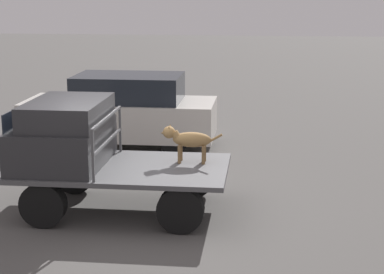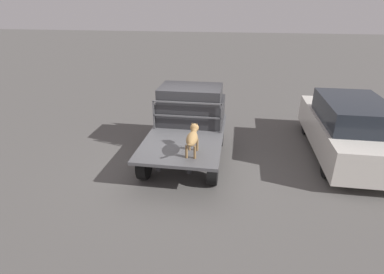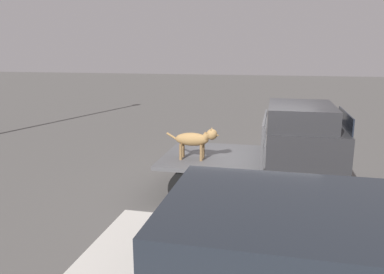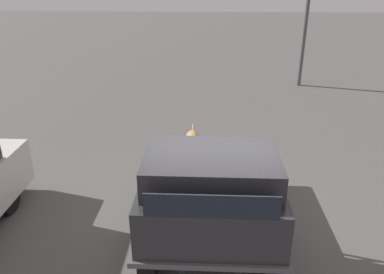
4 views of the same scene
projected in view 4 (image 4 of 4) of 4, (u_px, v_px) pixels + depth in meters
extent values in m
plane|color=#514F4C|center=(209.00, 229.00, 6.57)|extent=(80.00, 80.00, 0.00)
cylinder|color=black|center=(271.00, 258.00, 5.37)|extent=(0.74, 0.24, 0.74)
cylinder|color=black|center=(149.00, 254.00, 5.45)|extent=(0.74, 0.24, 0.74)
cylinder|color=black|center=(254.00, 180.00, 7.40)|extent=(0.74, 0.24, 0.74)
cylinder|color=black|center=(166.00, 178.00, 7.47)|extent=(0.74, 0.24, 0.74)
cube|color=black|center=(232.00, 199.00, 6.30)|extent=(3.29, 0.10, 0.18)
cube|color=black|center=(189.00, 198.00, 6.33)|extent=(3.29, 0.10, 0.18)
cube|color=#4C4C4F|center=(210.00, 192.00, 6.26)|extent=(3.58, 2.07, 0.08)
cube|color=#28282B|center=(211.00, 208.00, 5.17)|extent=(1.43, 1.95, 0.69)
cube|color=#28282B|center=(212.00, 168.00, 5.05)|extent=(1.21, 1.80, 0.42)
cube|color=black|center=(212.00, 207.00, 4.33)|extent=(0.02, 1.60, 0.32)
cube|color=#4C4C4F|center=(272.00, 176.00, 5.82)|extent=(0.04, 0.04, 0.85)
cube|color=#4C4C4F|center=(150.00, 173.00, 5.90)|extent=(0.04, 0.04, 0.85)
cube|color=#4C4C4F|center=(211.00, 151.00, 5.69)|extent=(0.04, 1.91, 0.04)
cube|color=#4C4C4F|center=(211.00, 174.00, 5.86)|extent=(0.04, 1.91, 0.04)
cylinder|color=brown|center=(197.00, 156.00, 7.06)|extent=(0.06, 0.06, 0.32)
cylinder|color=brown|center=(186.00, 155.00, 7.07)|extent=(0.06, 0.06, 0.32)
cylinder|color=brown|center=(197.00, 146.00, 7.44)|extent=(0.06, 0.06, 0.32)
cylinder|color=brown|center=(188.00, 146.00, 7.45)|extent=(0.06, 0.06, 0.32)
ellipsoid|color=olive|center=(192.00, 139.00, 7.15)|extent=(0.67, 0.26, 0.26)
sphere|color=brown|center=(192.00, 145.00, 7.00)|extent=(0.12, 0.12, 0.12)
cylinder|color=olive|center=(191.00, 142.00, 6.87)|extent=(0.19, 0.14, 0.18)
sphere|color=olive|center=(191.00, 142.00, 6.74)|extent=(0.21, 0.21, 0.21)
cone|color=brown|center=(191.00, 145.00, 6.67)|extent=(0.12, 0.12, 0.12)
cone|color=olive|center=(194.00, 137.00, 6.71)|extent=(0.06, 0.08, 0.10)
cone|color=olive|center=(188.00, 137.00, 6.72)|extent=(0.06, 0.08, 0.10)
cylinder|color=olive|center=(193.00, 130.00, 7.50)|extent=(0.28, 0.04, 0.19)
cylinder|color=black|center=(7.00, 198.00, 6.93)|extent=(0.60, 0.20, 0.60)
cylinder|color=#4C4C51|center=(308.00, 6.00, 13.77)|extent=(0.16, 0.16, 6.04)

